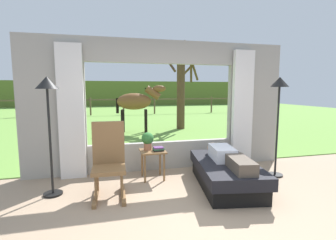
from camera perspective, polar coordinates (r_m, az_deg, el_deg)
The scene contains 17 objects.
ground_plane at distance 3.22m, azimuth 8.46°, elevation -22.91°, with size 12.00×12.00×0.00m, color gray.
back_wall_with_window at distance 4.97m, azimuth -1.29°, elevation 2.91°, with size 5.20×0.12×2.55m.
curtain_panel_left at distance 4.75m, azimuth -21.21°, elevation 1.65°, with size 0.44×0.10×2.40m, color silver.
curtain_panel_right at distance 5.47m, azimuth 16.60°, elevation 2.48°, with size 0.44×0.10×2.40m, color silver.
outdoor_pasture_lawn at distance 15.85m, azimuth -10.02°, elevation 1.12°, with size 36.00×21.68×0.02m, color olive.
distant_hill_ridge at distance 25.60m, azimuth -11.66°, elevation 5.95°, with size 36.00×2.00×2.40m, color #55662B.
recliner_sofa at distance 4.34m, azimuth 13.01°, elevation -11.80°, with size 1.17×1.83×0.42m.
reclining_person at distance 4.21m, azimuth 13.43°, elevation -8.08°, with size 0.44×1.43×0.22m.
rocking_chair at distance 3.90m, azimuth -13.36°, elevation -8.93°, with size 0.50×0.70×1.12m.
side_table at distance 4.53m, azimuth -3.50°, elevation -8.08°, with size 0.44×0.44×0.52m.
potted_plant at distance 4.51m, azimuth -4.67°, elevation -4.54°, with size 0.22×0.22×0.32m.
book_stack at distance 4.46m, azimuth -2.21°, elevation -6.60°, with size 0.20×0.16×0.07m.
floor_lamp_left at distance 4.06m, azimuth -25.76°, elevation 4.09°, with size 0.32×0.32×1.79m.
floor_lamp_right at distance 4.94m, azimuth 24.01°, elevation 4.92°, with size 0.32×0.32×1.83m.
horse at distance 9.17m, azimuth -7.23°, elevation 4.14°, with size 1.82×0.74×1.73m.
pasture_tree at distance 10.01m, azimuth 3.14°, elevation 7.74°, with size 1.47×1.65×3.38m.
pasture_fence_line at distance 16.05m, azimuth -10.14°, elevation 3.82°, with size 16.10×0.10×1.10m.
Camera 1 is at (-1.09, -2.57, 1.60)m, focal length 26.70 mm.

